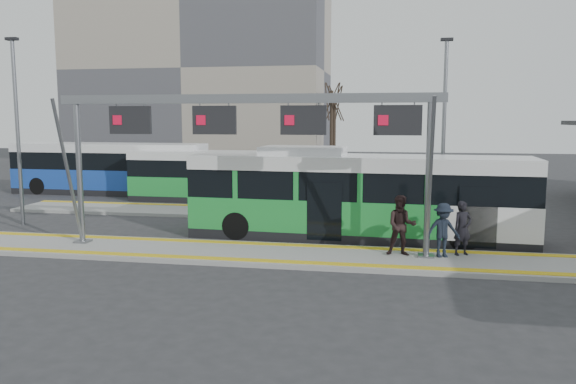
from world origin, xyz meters
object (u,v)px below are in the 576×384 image
(passenger_a, at_px, (463,228))
(passenger_b, at_px, (401,226))
(gantry, at_px, (248,126))
(hero_bus, at_px, (357,197))
(passenger_c, at_px, (443,230))

(passenger_a, distance_m, passenger_b, 1.99)
(gantry, distance_m, passenger_a, 7.74)
(gantry, height_order, passenger_b, gantry)
(gantry, height_order, passenger_a, gantry)
(hero_bus, xyz_separation_m, passenger_b, (1.62, -3.03, -0.47))
(passenger_a, bearing_deg, passenger_c, -175.53)
(hero_bus, relative_size, passenger_c, 7.35)
(passenger_c, bearing_deg, passenger_b, 163.11)
(hero_bus, distance_m, passenger_b, 3.47)
(gantry, bearing_deg, passenger_b, 1.12)
(hero_bus, height_order, passenger_c, hero_bus)
(hero_bus, distance_m, passenger_a, 4.47)
(passenger_a, xyz_separation_m, passenger_b, (-1.95, -0.41, 0.10))
(gantry, bearing_deg, passenger_a, 4.15)
(passenger_c, bearing_deg, gantry, 163.66)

